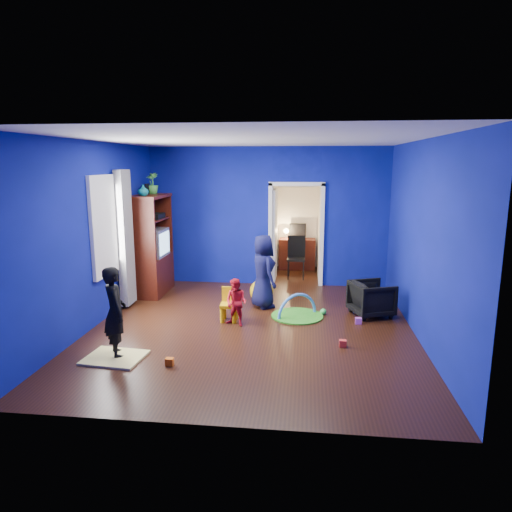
# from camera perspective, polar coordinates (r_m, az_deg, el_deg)

# --- Properties ---
(floor) EXTENTS (5.00, 5.50, 0.01)m
(floor) POSITION_cam_1_polar(r_m,az_deg,el_deg) (7.28, -0.52, -9.03)
(floor) COLOR black
(floor) RESTS_ON ground
(ceiling) EXTENTS (5.00, 5.50, 0.01)m
(ceiling) POSITION_cam_1_polar(r_m,az_deg,el_deg) (6.83, -0.57, 14.41)
(ceiling) COLOR white
(ceiling) RESTS_ON wall_back
(wall_back) EXTENTS (5.00, 0.02, 2.90)m
(wall_back) POSITION_cam_1_polar(r_m,az_deg,el_deg) (9.62, 1.46, 4.90)
(wall_back) COLOR navy
(wall_back) RESTS_ON floor
(wall_front) EXTENTS (5.00, 0.02, 2.90)m
(wall_front) POSITION_cam_1_polar(r_m,az_deg,el_deg) (4.25, -5.09, -3.59)
(wall_front) COLOR navy
(wall_front) RESTS_ON floor
(wall_left) EXTENTS (0.02, 5.50, 2.90)m
(wall_left) POSITION_cam_1_polar(r_m,az_deg,el_deg) (7.62, -19.56, 2.51)
(wall_left) COLOR navy
(wall_left) RESTS_ON floor
(wall_right) EXTENTS (0.02, 5.50, 2.90)m
(wall_right) POSITION_cam_1_polar(r_m,az_deg,el_deg) (7.06, 20.05, 1.80)
(wall_right) COLOR navy
(wall_right) RESTS_ON floor
(alcove) EXTENTS (1.00, 1.75, 2.50)m
(alcove) POSITION_cam_1_polar(r_m,az_deg,el_deg) (10.48, 5.16, 4.30)
(alcove) COLOR silver
(alcove) RESTS_ON floor
(armchair) EXTENTS (0.83, 0.82, 0.59)m
(armchair) POSITION_cam_1_polar(r_m,az_deg,el_deg) (8.03, 14.26, -5.18)
(armchair) COLOR black
(armchair) RESTS_ON floor
(child_black) EXTENTS (0.49, 0.54, 1.23)m
(child_black) POSITION_cam_1_polar(r_m,az_deg,el_deg) (6.38, -17.21, -6.71)
(child_black) COLOR black
(child_black) RESTS_ON floor
(child_navy) EXTENTS (0.69, 0.77, 1.32)m
(child_navy) POSITION_cam_1_polar(r_m,az_deg,el_deg) (8.15, 0.89, -1.94)
(child_navy) COLOR #0D1532
(child_navy) RESTS_ON floor
(toddler_red) EXTENTS (0.45, 0.41, 0.77)m
(toddler_red) POSITION_cam_1_polar(r_m,az_deg,el_deg) (7.30, -2.49, -5.81)
(toddler_red) COLOR red
(toddler_red) RESTS_ON floor
(vase) EXTENTS (0.22, 0.22, 0.21)m
(vase) POSITION_cam_1_polar(r_m,az_deg,el_deg) (8.82, -13.93, 7.98)
(vase) COLOR #0D596C
(vase) RESTS_ON tv_armoire
(potted_plant) EXTENTS (0.27, 0.27, 0.42)m
(potted_plant) POSITION_cam_1_polar(r_m,az_deg,el_deg) (9.30, -12.85, 8.85)
(potted_plant) COLOR green
(potted_plant) RESTS_ON tv_armoire
(tv_armoire) EXTENTS (0.58, 1.14, 1.96)m
(tv_armoire) POSITION_cam_1_polar(r_m,az_deg,el_deg) (9.22, -12.97, 1.38)
(tv_armoire) COLOR #391309
(tv_armoire) RESTS_ON floor
(crt_tv) EXTENTS (0.46, 0.70, 0.54)m
(crt_tv) POSITION_cam_1_polar(r_m,az_deg,el_deg) (9.20, -12.74, 1.62)
(crt_tv) COLOR silver
(crt_tv) RESTS_ON tv_armoire
(yellow_blanket) EXTENTS (0.80, 0.67, 0.03)m
(yellow_blanket) POSITION_cam_1_polar(r_m,az_deg,el_deg) (6.50, -17.24, -12.03)
(yellow_blanket) COLOR #F2E07A
(yellow_blanket) RESTS_ON floor
(hopper_ball) EXTENTS (0.44, 0.44, 0.44)m
(hopper_ball) POSITION_cam_1_polar(r_m,az_deg,el_deg) (8.51, 0.71, -4.41)
(hopper_ball) COLOR yellow
(hopper_ball) RESTS_ON floor
(kid_chair) EXTENTS (0.29, 0.29, 0.50)m
(kid_chair) POSITION_cam_1_polar(r_m,az_deg,el_deg) (7.55, -3.38, -6.29)
(kid_chair) COLOR yellow
(kid_chair) RESTS_ON floor
(play_mat) EXTENTS (0.88, 0.88, 0.02)m
(play_mat) POSITION_cam_1_polar(r_m,az_deg,el_deg) (7.84, 5.17, -7.46)
(play_mat) COLOR #329120
(play_mat) RESTS_ON floor
(toy_arch) EXTENTS (0.67, 0.50, 0.79)m
(toy_arch) POSITION_cam_1_polar(r_m,az_deg,el_deg) (7.84, 5.17, -7.40)
(toy_arch) COLOR #3F8CD8
(toy_arch) RESTS_ON floor
(window_left) EXTENTS (0.03, 0.95, 1.55)m
(window_left) POSITION_cam_1_polar(r_m,az_deg,el_deg) (7.92, -18.41, 3.63)
(window_left) COLOR white
(window_left) RESTS_ON wall_left
(curtain) EXTENTS (0.14, 0.42, 2.40)m
(curtain) POSITION_cam_1_polar(r_m,az_deg,el_deg) (8.41, -16.01, 2.13)
(curtain) COLOR slate
(curtain) RESTS_ON floor
(doorway) EXTENTS (1.16, 0.10, 2.10)m
(doorway) POSITION_cam_1_polar(r_m,az_deg,el_deg) (9.64, 5.01, 2.48)
(doorway) COLOR white
(doorway) RESTS_ON floor
(study_desk) EXTENTS (0.88, 0.44, 0.75)m
(study_desk) POSITION_cam_1_polar(r_m,az_deg,el_deg) (11.24, 5.16, 0.27)
(study_desk) COLOR #3D140A
(study_desk) RESTS_ON floor
(desk_monitor) EXTENTS (0.40, 0.05, 0.32)m
(desk_monitor) POSITION_cam_1_polar(r_m,az_deg,el_deg) (11.26, 5.23, 3.26)
(desk_monitor) COLOR black
(desk_monitor) RESTS_ON study_desk
(desk_lamp) EXTENTS (0.14, 0.14, 0.14)m
(desk_lamp) POSITION_cam_1_polar(r_m,az_deg,el_deg) (11.22, 3.79, 3.15)
(desk_lamp) COLOR #FFD88C
(desk_lamp) RESTS_ON study_desk
(folding_chair) EXTENTS (0.40, 0.40, 0.92)m
(folding_chair) POSITION_cam_1_polar(r_m,az_deg,el_deg) (10.28, 5.04, -0.29)
(folding_chair) COLOR black
(folding_chair) RESTS_ON floor
(book_shelf) EXTENTS (0.88, 0.24, 0.04)m
(book_shelf) POSITION_cam_1_polar(r_m,az_deg,el_deg) (11.15, 5.33, 8.70)
(book_shelf) COLOR white
(book_shelf) RESTS_ON study_desk
(toy_0) EXTENTS (0.10, 0.08, 0.10)m
(toy_0) POSITION_cam_1_polar(r_m,az_deg,el_deg) (6.69, 10.79, -10.70)
(toy_0) COLOR red
(toy_0) RESTS_ON floor
(toy_1) EXTENTS (0.10, 0.08, 0.10)m
(toy_1) POSITION_cam_1_polar(r_m,az_deg,el_deg) (6.12, -10.76, -12.87)
(toy_1) COLOR #E0570B
(toy_1) RESTS_ON floor
(toy_2) EXTENTS (0.11, 0.11, 0.11)m
(toy_2) POSITION_cam_1_polar(r_m,az_deg,el_deg) (7.98, 8.41, -6.88)
(toy_2) COLOR green
(toy_2) RESTS_ON floor
(toy_3) EXTENTS (0.10, 0.08, 0.10)m
(toy_3) POSITION_cam_1_polar(r_m,az_deg,el_deg) (7.64, 12.68, -7.91)
(toy_3) COLOR #C54BC9
(toy_3) RESTS_ON floor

